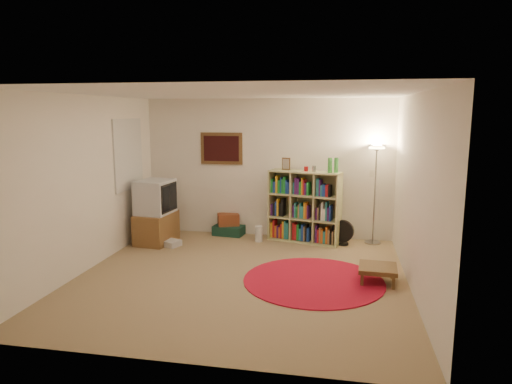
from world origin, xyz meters
TOP-DOWN VIEW (x-y plane):
  - room at (-0.05, 0.05)m, footprint 4.54×4.54m
  - bookshelf at (0.69, 1.95)m, footprint 1.30×0.66m
  - floor_lamp at (1.90, 2.05)m, footprint 0.34×0.34m
  - floor_fan at (1.38, 1.84)m, footprint 0.39×0.24m
  - tv_stand at (-1.82, 1.40)m, footprint 0.61×0.81m
  - dvd_box at (-1.51, 1.24)m, footprint 0.38×0.35m
  - suitcase at (-0.70, 2.13)m, footprint 0.59×0.42m
  - wicker_basket at (-0.72, 2.16)m, footprint 0.45×0.39m
  - paper_towel at (-0.07, 1.78)m, footprint 0.16×0.16m
  - red_rug at (1.00, 0.04)m, footprint 1.90×1.90m
  - side_table at (1.85, 0.15)m, footprint 0.52×0.52m

SIDE VIEW (x-z plane):
  - red_rug at x=1.00m, z-range 0.00..0.02m
  - dvd_box at x=-1.51m, z-range 0.00..0.10m
  - suitcase at x=-0.70m, z-range 0.00..0.18m
  - paper_towel at x=-0.07m, z-range 0.00..0.28m
  - side_table at x=1.85m, z-range 0.08..0.30m
  - floor_fan at x=1.38m, z-range 0.00..0.44m
  - wicker_basket at x=-0.72m, z-range 0.18..0.39m
  - tv_stand at x=-1.82m, z-range -0.02..1.09m
  - bookshelf at x=0.69m, z-range -0.15..1.36m
  - room at x=-0.05m, z-range -0.01..2.53m
  - floor_lamp at x=1.90m, z-range 0.57..2.29m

